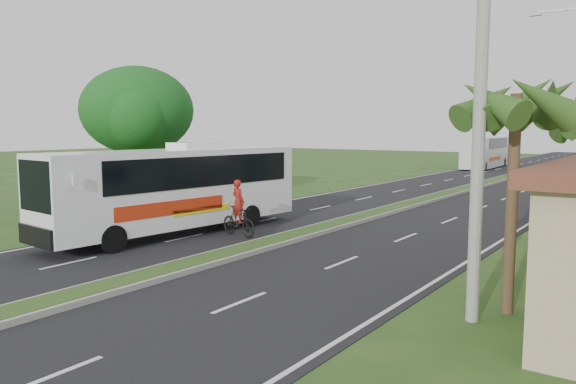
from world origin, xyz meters
The scene contains 11 objects.
ground centered at (0.00, 0.00, 0.00)m, with size 180.00×180.00×0.00m, color #22471A.
road_asphalt centered at (0.00, 20.00, 0.01)m, with size 14.00×160.00×0.02m, color black.
median_strip centered at (0.00, 20.00, 0.10)m, with size 1.20×160.00×0.18m.
lane_edge_left centered at (-6.70, 20.00, 0.00)m, with size 0.12×160.00×0.01m, color silver.
lane_edge_right centered at (6.70, 20.00, 0.00)m, with size 0.12×160.00×0.01m, color silver.
palm_verge_a centered at (9.00, 3.00, 4.74)m, with size 2.40×2.40×5.45m.
shade_tree centered at (-12.11, 10.02, 5.03)m, with size 6.30×6.00×7.54m.
utility_pole_a centered at (8.50, 2.00, 5.67)m, with size 1.60×0.28×11.00m.
coach_bus_main centered at (-4.29, 5.46, 2.02)m, with size 3.48×11.52×3.67m.
coach_bus_far centered at (-5.20, 51.19, 1.86)m, with size 2.96×11.37×3.28m.
motorcyclist centered at (-2.00, 6.47, 0.79)m, with size 2.02×0.94×2.25m.
Camera 1 is at (12.08, -10.17, 4.24)m, focal length 35.00 mm.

